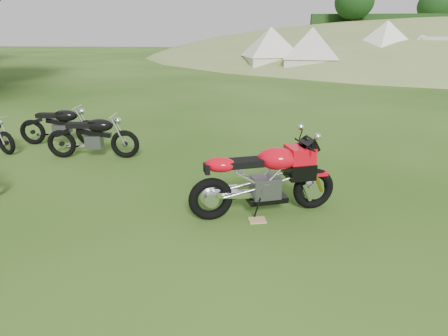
# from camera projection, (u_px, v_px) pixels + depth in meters

# --- Properties ---
(ground) EXTENTS (120.00, 120.00, 0.00)m
(ground) POSITION_uv_depth(u_px,v_px,m) (213.00, 218.00, 5.55)
(ground) COLOR #1E3E0D
(ground) RESTS_ON ground
(sport_motorcycle) EXTENTS (2.21, 1.21, 1.29)m
(sport_motorcycle) POSITION_uv_depth(u_px,v_px,m) (264.00, 174.00, 5.47)
(sport_motorcycle) COLOR red
(sport_motorcycle) RESTS_ON ground
(plywood_board) EXTENTS (0.28, 0.25, 0.02)m
(plywood_board) POSITION_uv_depth(u_px,v_px,m) (257.00, 220.00, 5.46)
(plywood_board) COLOR tan
(plywood_board) RESTS_ON ground
(vintage_moto_b) EXTENTS (1.92, 0.56, 1.00)m
(vintage_moto_b) POSITION_uv_depth(u_px,v_px,m) (59.00, 125.00, 8.94)
(vintage_moto_b) COLOR black
(vintage_moto_b) RESTS_ON ground
(vintage_moto_c) EXTENTS (1.95, 0.60, 1.01)m
(vintage_moto_c) POSITION_uv_depth(u_px,v_px,m) (92.00, 135.00, 8.00)
(vintage_moto_c) COLOR black
(vintage_moto_c) RESTS_ON ground
(tent_left) EXTENTS (3.93, 3.93, 2.77)m
(tent_left) POSITION_uv_depth(u_px,v_px,m) (270.00, 50.00, 25.21)
(tent_left) COLOR silver
(tent_left) RESTS_ON ground
(tent_mid) EXTENTS (3.52, 3.52, 2.74)m
(tent_mid) POSITION_uv_depth(u_px,v_px,m) (311.00, 51.00, 23.68)
(tent_mid) COLOR beige
(tent_mid) RESTS_ON ground
(tent_right) EXTENTS (4.49, 4.49, 2.98)m
(tent_right) POSITION_uv_depth(u_px,v_px,m) (384.00, 49.00, 24.55)
(tent_right) COLOR white
(tent_right) RESTS_ON ground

